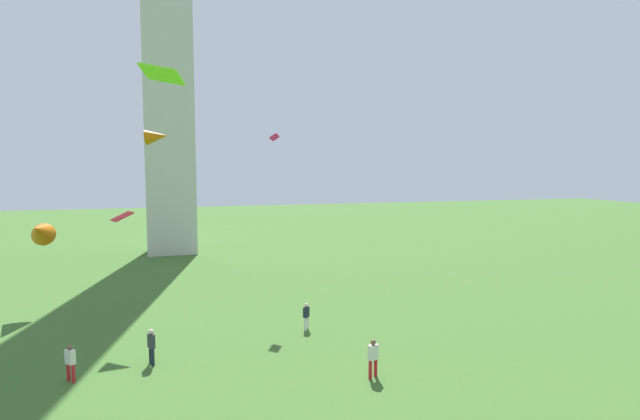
{
  "coord_description": "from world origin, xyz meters",
  "views": [
    {
      "loc": [
        -5.37,
        -5.2,
        9.57
      ],
      "look_at": [
        2.14,
        20.05,
        7.31
      ],
      "focal_mm": 27.03,
      "sensor_mm": 36.0,
      "label": 1
    }
  ],
  "objects_px": {
    "person_5": "(306,315)",
    "kite_flying_5": "(274,137)",
    "kite_flying_4": "(39,231)",
    "person_0": "(373,356)",
    "kite_flying_1": "(157,137)",
    "kite_flying_3": "(122,216)",
    "person_2": "(70,361)",
    "kite_flying_0": "(162,74)",
    "person_4": "(151,345)"
  },
  "relations": [
    {
      "from": "kite_flying_1",
      "to": "person_4",
      "type": "bearing_deg",
      "value": -169.44
    },
    {
      "from": "person_5",
      "to": "kite_flying_0",
      "type": "relative_size",
      "value": 1.04
    },
    {
      "from": "person_5",
      "to": "kite_flying_5",
      "type": "height_order",
      "value": "kite_flying_5"
    },
    {
      "from": "kite_flying_0",
      "to": "kite_flying_5",
      "type": "height_order",
      "value": "kite_flying_0"
    },
    {
      "from": "person_5",
      "to": "kite_flying_0",
      "type": "height_order",
      "value": "kite_flying_0"
    },
    {
      "from": "person_2",
      "to": "kite_flying_0",
      "type": "height_order",
      "value": "kite_flying_0"
    },
    {
      "from": "kite_flying_4",
      "to": "person_5",
      "type": "bearing_deg",
      "value": -29.09
    },
    {
      "from": "kite_flying_1",
      "to": "kite_flying_3",
      "type": "bearing_deg",
      "value": 61.66
    },
    {
      "from": "kite_flying_3",
      "to": "kite_flying_0",
      "type": "bearing_deg",
      "value": -106.7
    },
    {
      "from": "kite_flying_1",
      "to": "kite_flying_3",
      "type": "height_order",
      "value": "kite_flying_1"
    },
    {
      "from": "person_0",
      "to": "person_4",
      "type": "height_order",
      "value": "person_0"
    },
    {
      "from": "person_4",
      "to": "kite_flying_1",
      "type": "bearing_deg",
      "value": -19.46
    },
    {
      "from": "person_4",
      "to": "kite_flying_1",
      "type": "xyz_separation_m",
      "value": [
        0.21,
        8.97,
        10.65
      ]
    },
    {
      "from": "person_2",
      "to": "kite_flying_1",
      "type": "bearing_deg",
      "value": -63.15
    },
    {
      "from": "kite_flying_0",
      "to": "person_0",
      "type": "bearing_deg",
      "value": -142.23
    },
    {
      "from": "person_5",
      "to": "kite_flying_5",
      "type": "relative_size",
      "value": 1.71
    },
    {
      "from": "person_0",
      "to": "kite_flying_1",
      "type": "height_order",
      "value": "kite_flying_1"
    },
    {
      "from": "kite_flying_1",
      "to": "person_2",
      "type": "bearing_deg",
      "value": 171.97
    },
    {
      "from": "kite_flying_0",
      "to": "kite_flying_1",
      "type": "bearing_deg",
      "value": -63.34
    },
    {
      "from": "person_2",
      "to": "kite_flying_1",
      "type": "height_order",
      "value": "kite_flying_1"
    },
    {
      "from": "person_0",
      "to": "kite_flying_4",
      "type": "height_order",
      "value": "kite_flying_4"
    },
    {
      "from": "person_5",
      "to": "kite_flying_0",
      "type": "xyz_separation_m",
      "value": [
        -7.6,
        -9.47,
        11.88
      ]
    },
    {
      "from": "person_5",
      "to": "kite_flying_3",
      "type": "xyz_separation_m",
      "value": [
        -10.85,
        8.26,
        5.4
      ]
    },
    {
      "from": "person_5",
      "to": "kite_flying_4",
      "type": "distance_m",
      "value": 18.94
    },
    {
      "from": "person_5",
      "to": "kite_flying_1",
      "type": "height_order",
      "value": "kite_flying_1"
    },
    {
      "from": "person_5",
      "to": "kite_flying_4",
      "type": "height_order",
      "value": "kite_flying_4"
    },
    {
      "from": "person_2",
      "to": "kite_flying_5",
      "type": "xyz_separation_m",
      "value": [
        11.43,
        10.28,
        10.8
      ]
    },
    {
      "from": "kite_flying_1",
      "to": "kite_flying_0",
      "type": "bearing_deg",
      "value": -165.27
    },
    {
      "from": "person_5",
      "to": "kite_flying_4",
      "type": "xyz_separation_m",
      "value": [
        -16.1,
        8.91,
        4.48
      ]
    },
    {
      "from": "person_4",
      "to": "kite_flying_3",
      "type": "xyz_separation_m",
      "value": [
        -2.27,
        11.06,
        5.3
      ]
    },
    {
      "from": "person_2",
      "to": "person_5",
      "type": "relative_size",
      "value": 1.07
    },
    {
      "from": "person_0",
      "to": "kite_flying_1",
      "type": "relative_size",
      "value": 1.1
    },
    {
      "from": "kite_flying_0",
      "to": "kite_flying_3",
      "type": "bearing_deg",
      "value": -55.8
    },
    {
      "from": "person_2",
      "to": "person_4",
      "type": "height_order",
      "value": "person_4"
    },
    {
      "from": "kite_flying_4",
      "to": "kite_flying_3",
      "type": "bearing_deg",
      "value": -7.16
    },
    {
      "from": "person_4",
      "to": "kite_flying_0",
      "type": "height_order",
      "value": "kite_flying_0"
    },
    {
      "from": "kite_flying_3",
      "to": "kite_flying_5",
      "type": "bearing_deg",
      "value": -36.78
    },
    {
      "from": "person_2",
      "to": "kite_flying_4",
      "type": "distance_m",
      "value": 14.05
    },
    {
      "from": "person_5",
      "to": "kite_flying_1",
      "type": "distance_m",
      "value": 14.96
    },
    {
      "from": "person_2",
      "to": "kite_flying_0",
      "type": "relative_size",
      "value": 1.11
    },
    {
      "from": "person_4",
      "to": "kite_flying_3",
      "type": "bearing_deg",
      "value": -6.56
    },
    {
      "from": "person_5",
      "to": "kite_flying_3",
      "type": "height_order",
      "value": "kite_flying_3"
    },
    {
      "from": "person_2",
      "to": "person_5",
      "type": "height_order",
      "value": "person_2"
    },
    {
      "from": "person_0",
      "to": "kite_flying_3",
      "type": "relative_size",
      "value": 1.12
    },
    {
      "from": "person_0",
      "to": "person_4",
      "type": "xyz_separation_m",
      "value": [
        -9.81,
        4.48,
        -0.02
      ]
    },
    {
      "from": "person_5",
      "to": "kite_flying_5",
      "type": "bearing_deg",
      "value": 45.21
    },
    {
      "from": "kite_flying_0",
      "to": "person_5",
      "type": "bearing_deg",
      "value": -104.93
    },
    {
      "from": "person_2",
      "to": "kite_flying_5",
      "type": "bearing_deg",
      "value": -91.28
    },
    {
      "from": "kite_flying_0",
      "to": "kite_flying_4",
      "type": "xyz_separation_m",
      "value": [
        -8.51,
        18.38,
        -7.4
      ]
    },
    {
      "from": "kite_flying_0",
      "to": "kite_flying_5",
      "type": "xyz_separation_m",
      "value": [
        7.05,
        15.98,
        -1.01
      ]
    }
  ]
}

